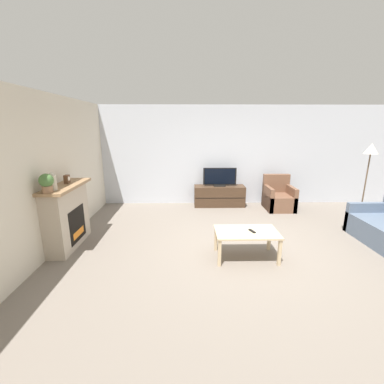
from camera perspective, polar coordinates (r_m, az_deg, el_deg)
The scene contains 13 objects.
ground_plane at distance 4.80m, azimuth 11.38°, elevation -12.47°, with size 24.00×24.00×0.00m, color slate.
wall_back at distance 7.22m, azimuth 7.00°, elevation 8.00°, with size 12.00×0.06×2.70m.
wall_left at distance 4.86m, azimuth -30.23°, elevation 3.03°, with size 0.06×12.00×2.70m.
fireplace at distance 5.15m, azimuth -26.01°, elevation -4.72°, with size 0.45×1.26×1.15m.
mantel_vase_left at distance 4.64m, azimuth -28.67°, elevation 1.94°, with size 0.14×0.14×0.29m.
mantel_clock at distance 5.09m, azimuth -26.04°, elevation 2.59°, with size 0.08×0.11×0.15m.
potted_plant at distance 4.50m, azimuth -29.63°, elevation 1.90°, with size 0.21×0.21×0.30m.
tv_stand at distance 7.12m, azimuth 6.07°, elevation -0.86°, with size 1.37×0.46×0.56m.
tv at distance 7.00m, azimuth 6.18°, elevation 3.18°, with size 0.90×0.18×0.50m.
armchair at distance 7.19m, azimuth 18.65°, elevation -1.32°, with size 0.70×0.76×0.89m.
coffee_table at distance 4.38m, azimuth 12.01°, elevation -9.25°, with size 1.03×0.61×0.47m.
remote at distance 4.36m, azimuth 13.21°, elevation -8.44°, with size 0.09×0.15×0.02m.
floor_lamp at distance 6.62m, azimuth 34.81°, elevation 6.47°, with size 0.30×0.30×1.80m.
Camera 1 is at (-1.00, -4.17, 2.15)m, focal length 24.00 mm.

